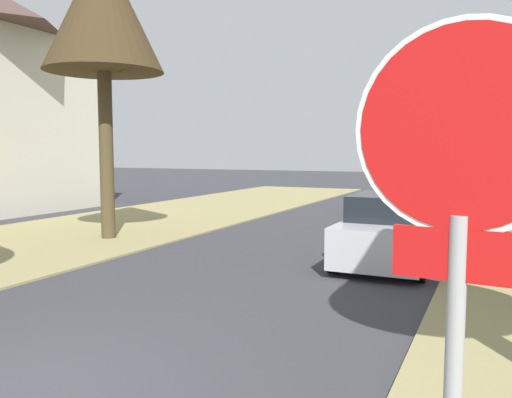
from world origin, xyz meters
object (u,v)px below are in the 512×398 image
(parked_sedan_navy, at_px, (448,191))
(stop_sign_near, at_px, (458,242))
(stop_sign_far, at_px, (508,166))
(parked_sedan_silver, at_px, (391,231))
(parked_sedan_black, at_px, (458,183))
(street_tree_left_mid_a, at_px, (103,10))
(parked_sedan_red, at_px, (431,204))

(parked_sedan_navy, bearing_deg, stop_sign_near, -85.17)
(stop_sign_far, height_order, parked_sedan_silver, stop_sign_far)
(stop_sign_near, bearing_deg, parked_sedan_navy, 94.83)
(stop_sign_far, height_order, parked_sedan_black, stop_sign_far)
(parked_sedan_silver, distance_m, parked_sedan_black, 19.58)
(street_tree_left_mid_a, bearing_deg, parked_sedan_black, 68.00)
(stop_sign_far, distance_m, street_tree_left_mid_a, 12.07)
(stop_sign_far, distance_m, parked_sedan_navy, 9.17)
(stop_sign_far, height_order, street_tree_left_mid_a, street_tree_left_mid_a)
(parked_sedan_silver, xyz_separation_m, parked_sedan_black, (0.13, 19.58, 0.00))
(parked_sedan_silver, relative_size, parked_sedan_navy, 1.00)
(stop_sign_far, bearing_deg, parked_sedan_black, 98.36)
(street_tree_left_mid_a, distance_m, parked_sedan_black, 22.30)
(stop_sign_far, relative_size, parked_sedan_red, 0.66)
(parked_sedan_black, bearing_deg, parked_sedan_silver, -90.37)
(stop_sign_near, height_order, parked_sedan_red, stop_sign_near)
(street_tree_left_mid_a, relative_size, parked_sedan_silver, 1.86)
(street_tree_left_mid_a, distance_m, parked_sedan_silver, 9.80)
(parked_sedan_navy, bearing_deg, stop_sign_far, -75.45)
(parked_sedan_navy, height_order, parked_sedan_black, same)
(street_tree_left_mid_a, relative_size, parked_sedan_red, 1.86)
(parked_sedan_navy, relative_size, parked_sedan_black, 1.00)
(parked_sedan_red, xyz_separation_m, parked_sedan_black, (0.02, 12.77, 0.00))
(street_tree_left_mid_a, bearing_deg, parked_sedan_navy, 58.62)
(stop_sign_near, distance_m, parked_sedan_red, 16.77)
(parked_sedan_red, distance_m, parked_sedan_navy, 6.03)
(stop_sign_far, relative_size, parked_sedan_silver, 0.66)
(parked_sedan_black, bearing_deg, parked_sedan_red, -90.07)
(stop_sign_near, bearing_deg, parked_sedan_black, 93.73)
(stop_sign_near, relative_size, parked_sedan_black, 0.67)
(stop_sign_far, bearing_deg, stop_sign_near, -91.50)
(parked_sedan_silver, bearing_deg, parked_sedan_navy, 89.42)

